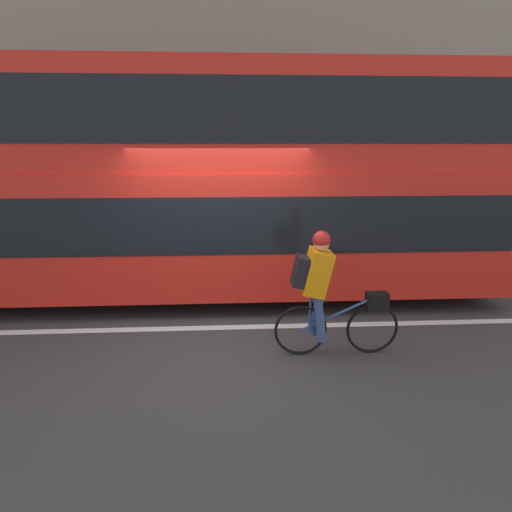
{
  "coord_description": "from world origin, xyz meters",
  "views": [
    {
      "loc": [
        0.21,
        -5.39,
        2.55
      ],
      "look_at": [
        0.5,
        0.12,
        1.0
      ],
      "focal_mm": 28.0,
      "sensor_mm": 36.0,
      "label": 1
    }
  ],
  "objects_px": {
    "cyclist_on_bike": "(325,290)",
    "bus": "(146,177)",
    "trash_bin": "(81,222)",
    "street_sign_post": "(10,186)"
  },
  "relations": [
    {
      "from": "street_sign_post",
      "to": "bus",
      "type": "bearing_deg",
      "value": -41.17
    },
    {
      "from": "cyclist_on_bike",
      "to": "trash_bin",
      "type": "height_order",
      "value": "cyclist_on_bike"
    },
    {
      "from": "trash_bin",
      "to": "street_sign_post",
      "type": "relative_size",
      "value": 0.37
    },
    {
      "from": "bus",
      "to": "street_sign_post",
      "type": "relative_size",
      "value": 4.65
    },
    {
      "from": "bus",
      "to": "cyclist_on_bike",
      "type": "distance_m",
      "value": 3.64
    },
    {
      "from": "bus",
      "to": "trash_bin",
      "type": "height_order",
      "value": "bus"
    },
    {
      "from": "trash_bin",
      "to": "street_sign_post",
      "type": "height_order",
      "value": "street_sign_post"
    },
    {
      "from": "cyclist_on_bike",
      "to": "bus",
      "type": "bearing_deg",
      "value": 137.46
    },
    {
      "from": "bus",
      "to": "cyclist_on_bike",
      "type": "bearing_deg",
      "value": -42.54
    },
    {
      "from": "bus",
      "to": "street_sign_post",
      "type": "bearing_deg",
      "value": 138.83
    }
  ]
}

